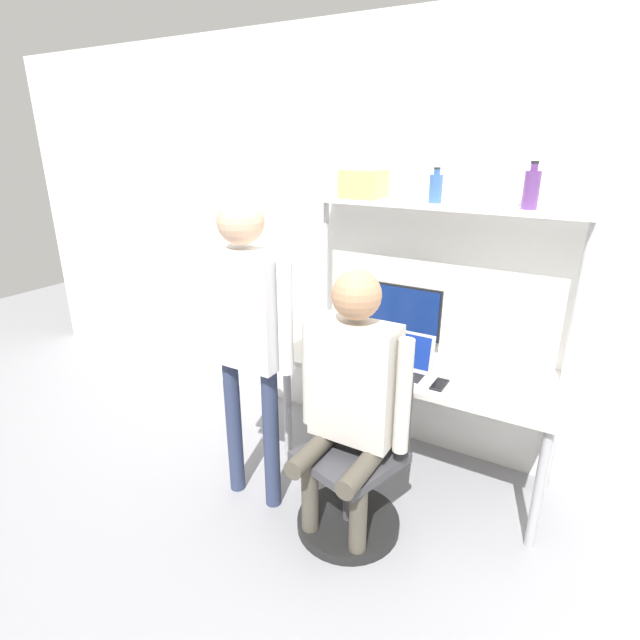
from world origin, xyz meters
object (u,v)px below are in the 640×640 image
Objects in this scene: office_chair at (354,480)px; bottle_blue at (436,188)px; cell_phone at (439,384)px; person_standing at (246,318)px; person_seated at (351,387)px; storage_box at (363,184)px; laptop at (404,361)px; bottle_purple at (531,189)px; monitor at (393,314)px.

office_chair is 1.68m from bottle_blue.
person_standing is (-0.90, -0.52, 0.38)m from cell_phone.
storage_box reaches higher than person_seated.
bottle_blue is (-0.24, 0.40, 1.00)m from cell_phone.
person_seated is at bearing -94.61° from bottle_blue.
person_standing reaches higher than laptop.
cell_phone is at bearing 29.76° from person_standing.
office_chair is at bearing -124.52° from bottle_purple.
bottle_purple is at bearing 55.91° from cell_phone.
person_seated is (0.13, -0.82, -0.11)m from monitor.
person_standing is 7.27× the size of bottle_purple.
person_standing is 8.97× the size of bottle_blue.
bottle_blue reaches higher than monitor.
monitor is at bearing -9.75° from storage_box.
laptop is at bearing 165.33° from cell_phone.
person_standing is (-0.60, -0.05, 0.27)m from person_seated.
bottle_blue reaches higher than person_seated.
cell_phone is at bearing -124.09° from bottle_purple.
laptop is 1.30× the size of bottle_purple.
person_standing is at bearing -126.14° from bottle_blue.
cell_phone is 1.28m from storage_box.
bottle_blue is at bearing 85.39° from person_seated.
laptop is 2.10× the size of cell_phone.
bottle_purple is 1.23× the size of bottle_blue.
office_chair is 3.92× the size of storage_box.
office_chair is 1.72m from storage_box.
person_standing is (-0.61, -0.10, 0.85)m from office_chair.
bottle_purple is at bearing 0.00° from storage_box.
laptop is at bearing -36.50° from storage_box.
bottle_purple is (0.56, 0.82, 1.48)m from office_chair.
person_standing is at bearing -118.27° from monitor.
office_chair is (-0.29, -0.42, -0.46)m from cell_phone.
laptop is at bearing -146.38° from bottle_purple.
bottle_purple is at bearing 37.94° from person_standing.
office_chair is at bearing -96.91° from laptop.
cell_phone is (0.24, -0.06, -0.06)m from laptop.
person_seated reaches higher than laptop.
bottle_purple is at bearing 0.00° from bottle_blue.
laptop is at bearing 82.42° from person_seated.
bottle_blue reaches higher than laptop.
cell_phone is 0.57m from person_seated.
storage_box is (-0.69, 0.40, 1.00)m from cell_phone.
bottle_purple is (0.27, 0.40, 1.02)m from cell_phone.
bottle_purple reaches higher than cell_phone.
laptop is 0.53m from person_seated.
laptop is 0.34× the size of office_chair.
storage_box is at bearing 76.80° from person_standing.
person_seated is (-0.31, -0.46, 0.11)m from cell_phone.
person_seated is at bearing -123.75° from bottle_purple.
monitor is 1.00m from person_standing.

